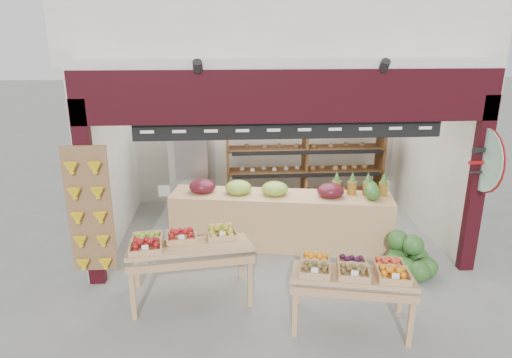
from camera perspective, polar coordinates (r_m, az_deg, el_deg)
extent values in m
plane|color=slate|center=(7.90, 2.79, -8.10)|extent=(60.00, 60.00, 0.00)
cube|color=white|center=(9.58, 1.31, 6.06)|extent=(5.76, 0.18, 3.00)
cube|color=white|center=(8.12, -17.54, 3.09)|extent=(0.18, 3.38, 3.00)
cube|color=white|center=(8.71, 21.04, 3.68)|extent=(0.18, 3.38, 3.00)
cube|color=white|center=(7.71, 2.60, 14.90)|extent=(5.76, 3.38, 0.12)
cube|color=black|center=(6.12, 4.34, 10.28)|extent=(5.70, 0.14, 0.70)
cube|color=black|center=(6.63, -20.18, -1.98)|extent=(0.22, 0.14, 2.65)
cube|color=black|center=(7.33, 25.88, -0.86)|extent=(0.22, 0.14, 2.65)
cube|color=black|center=(6.22, 4.21, 6.21)|extent=(4.20, 0.05, 0.26)
cylinder|color=white|center=(6.26, 5.09, 8.59)|extent=(0.34, 0.05, 0.34)
cube|color=brown|center=(6.60, -20.06, -3.67)|extent=(0.60, 0.04, 1.80)
cylinder|color=#A2CCB0|center=(7.15, 26.68, 2.15)|extent=(0.04, 0.90, 0.90)
cylinder|color=maroon|center=(7.12, 26.77, 2.09)|extent=(0.01, 0.92, 0.92)
cube|color=brown|center=(9.05, -3.53, 0.87)|extent=(0.05, 0.51, 1.63)
cube|color=brown|center=(9.19, 6.07, 1.07)|extent=(0.05, 0.51, 1.63)
cube|color=brown|center=(9.58, 15.14, 1.22)|extent=(0.05, 0.51, 1.63)
cube|color=brown|center=(9.34, 5.98, -1.64)|extent=(3.07, 0.51, 0.04)
cube|color=brown|center=(9.19, 6.07, 1.07)|extent=(3.07, 0.51, 0.04)
cube|color=brown|center=(9.07, 6.16, 3.85)|extent=(3.07, 0.51, 0.04)
cube|color=brown|center=(9.00, 6.24, 6.06)|extent=(3.07, 0.51, 0.04)
cone|color=olive|center=(8.83, -1.64, 6.87)|extent=(0.32, 0.32, 0.28)
cone|color=olive|center=(8.88, 2.34, 6.92)|extent=(0.32, 0.32, 0.28)
cone|color=olive|center=(8.97, 6.27, 6.94)|extent=(0.32, 0.32, 0.28)
cone|color=olive|center=(9.10, 10.10, 6.92)|extent=(0.32, 0.32, 0.28)
cone|color=olive|center=(9.27, 13.80, 6.88)|extent=(0.32, 0.32, 0.28)
cube|color=silver|center=(8.90, -7.88, 1.22)|extent=(0.85, 0.85, 1.87)
cube|color=beige|center=(8.67, -9.13, -4.59)|extent=(0.47, 0.39, 0.36)
cube|color=beige|center=(8.55, -8.90, -2.57)|extent=(0.43, 0.36, 0.30)
cube|color=#13471B|center=(8.66, -5.42, -4.68)|extent=(0.45, 0.37, 0.30)
cube|color=beige|center=(9.03, -5.88, -3.80)|extent=(0.40, 0.34, 0.28)
cube|color=tan|center=(7.68, 3.06, -5.17)|extent=(3.70, 1.32, 0.91)
ellipsoid|color=#59141E|center=(7.65, -6.72, -0.93)|extent=(0.44, 0.40, 0.24)
ellipsoid|color=#8CB23F|center=(7.54, -2.23, -1.09)|extent=(0.44, 0.40, 0.24)
ellipsoid|color=#8CB23F|center=(7.48, 2.36, -1.24)|extent=(0.44, 0.40, 0.24)
ellipsoid|color=#59141E|center=(7.49, 9.31, -1.46)|extent=(0.44, 0.40, 0.24)
cylinder|color=olive|center=(7.63, 10.01, -1.04)|extent=(0.15, 0.15, 0.22)
cylinder|color=olive|center=(7.66, 11.89, -1.09)|extent=(0.15, 0.15, 0.22)
cylinder|color=olive|center=(7.69, 13.75, -1.15)|extent=(0.15, 0.15, 0.22)
cylinder|color=olive|center=(7.73, 15.60, -1.20)|extent=(0.15, 0.15, 0.22)
cube|color=tan|center=(6.16, -8.29, -8.35)|extent=(1.69, 1.07, 0.24)
cube|color=tan|center=(6.04, -15.13, -13.95)|extent=(0.07, 0.07, 0.65)
cube|color=tan|center=(6.09, -0.77, -13.03)|extent=(0.07, 0.07, 0.65)
cube|color=tan|center=(6.72, -14.72, -10.50)|extent=(0.07, 0.07, 0.65)
cube|color=tan|center=(6.76, -1.96, -9.71)|extent=(0.07, 0.07, 0.65)
cube|color=tan|center=(5.71, 11.93, -11.68)|extent=(1.57, 1.09, 0.22)
cube|color=tan|center=(5.61, 4.88, -16.55)|extent=(0.07, 0.07, 0.57)
cube|color=tan|center=(5.71, 18.74, -16.85)|extent=(0.07, 0.07, 0.57)
cube|color=tan|center=(6.19, 5.29, -12.99)|extent=(0.07, 0.07, 0.57)
cube|color=tan|center=(6.28, 17.67, -13.34)|extent=(0.07, 0.07, 0.57)
sphere|color=#1D4617|center=(7.15, 18.11, -10.53)|extent=(0.31, 0.31, 0.31)
sphere|color=#1D4617|center=(7.28, 20.60, -10.29)|extent=(0.31, 0.31, 0.31)
sphere|color=#1D4617|center=(7.43, 17.16, -9.34)|extent=(0.31, 0.31, 0.31)
sphere|color=#1D4617|center=(7.55, 19.57, -9.13)|extent=(0.31, 0.31, 0.31)
sphere|color=#1D4617|center=(7.23, 19.08, -7.83)|extent=(0.31, 0.31, 0.31)
sphere|color=#1D4617|center=(7.13, 19.72, -10.82)|extent=(0.31, 0.31, 0.31)
sphere|color=#1D4617|center=(7.25, 16.79, -10.00)|extent=(0.31, 0.31, 0.31)
sphere|color=#1D4617|center=(7.33, 17.30, -7.30)|extent=(0.31, 0.31, 0.31)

